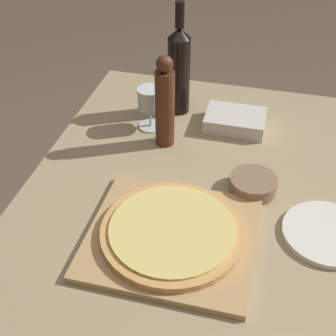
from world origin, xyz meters
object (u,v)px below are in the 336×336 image
Objects in this scene: small_bowl at (253,184)px; wine_glass at (150,101)px; wine_bottle at (179,69)px; pepper_mill at (165,104)px; pizza at (172,231)px.

wine_glass is at bearing 147.10° from small_bowl.
wine_bottle is at bearing 62.32° from wine_glass.
pepper_mill is 2.26× the size of small_bowl.
wine_bottle is 2.89× the size of small_bowl.
wine_bottle is at bearing 101.77° from pizza.
wine_glass is at bearing 132.41° from pepper_mill.
wine_bottle reaches higher than pepper_mill.
small_bowl is (0.28, -0.34, -0.13)m from wine_bottle.
pizza is 0.41m from pepper_mill.
pepper_mill reaches higher than pizza.
pizza is 0.93× the size of wine_bottle.
pizza reaches higher than small_bowl.
wine_bottle is (-0.12, 0.57, 0.12)m from pizza.
pizza is at bearing -68.16° from wine_glass.
pepper_mill is at bearing -47.59° from wine_glass.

